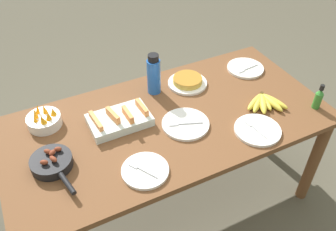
# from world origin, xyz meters

# --- Properties ---
(ground_plane) EXTENTS (14.00, 14.00, 0.00)m
(ground_plane) POSITION_xyz_m (0.00, 0.00, 0.00)
(ground_plane) COLOR #565142
(dining_table) EXTENTS (1.80, 0.88, 0.73)m
(dining_table) POSITION_xyz_m (0.00, 0.00, 0.64)
(dining_table) COLOR brown
(dining_table) RESTS_ON ground_plane
(banana_bunch) EXTENTS (0.23, 0.20, 0.04)m
(banana_bunch) POSITION_xyz_m (0.56, -0.13, 0.75)
(banana_bunch) COLOR gold
(banana_bunch) RESTS_ON dining_table
(melon_tray) EXTENTS (0.33, 0.20, 0.09)m
(melon_tray) POSITION_xyz_m (-0.25, 0.09, 0.76)
(melon_tray) COLOR silver
(melon_tray) RESTS_ON dining_table
(skillet) EXTENTS (0.20, 0.34, 0.08)m
(skillet) POSITION_xyz_m (-0.65, -0.06, 0.76)
(skillet) COLOR black
(skillet) RESTS_ON dining_table
(frittata_plate_center) EXTENTS (0.24, 0.24, 0.05)m
(frittata_plate_center) POSITION_xyz_m (0.26, 0.24, 0.75)
(frittata_plate_center) COLOR white
(frittata_plate_center) RESTS_ON dining_table
(empty_plate_near_front) EXTENTS (0.26, 0.26, 0.02)m
(empty_plate_near_front) POSITION_xyz_m (0.07, -0.08, 0.74)
(empty_plate_near_front) COLOR white
(empty_plate_near_front) RESTS_ON dining_table
(empty_plate_far_left) EXTENTS (0.23, 0.23, 0.02)m
(empty_plate_far_left) POSITION_xyz_m (-0.26, -0.28, 0.74)
(empty_plate_far_left) COLOR white
(empty_plate_far_left) RESTS_ON dining_table
(empty_plate_far_right) EXTENTS (0.25, 0.25, 0.02)m
(empty_plate_far_right) POSITION_xyz_m (0.39, -0.29, 0.74)
(empty_plate_far_right) COLOR white
(empty_plate_far_right) RESTS_ON dining_table
(empty_plate_mid_edge) EXTENTS (0.24, 0.24, 0.02)m
(empty_plate_mid_edge) POSITION_xyz_m (0.68, 0.22, 0.74)
(empty_plate_mid_edge) COLOR white
(empty_plate_mid_edge) RESTS_ON dining_table
(fruit_bowl_mango) EXTENTS (0.18, 0.18, 0.11)m
(fruit_bowl_mango) POSITION_xyz_m (-0.62, 0.26, 0.77)
(fruit_bowl_mango) COLOR white
(fruit_bowl_mango) RESTS_ON dining_table
(water_bottle) EXTENTS (0.08, 0.08, 0.26)m
(water_bottle) POSITION_xyz_m (0.04, 0.27, 0.85)
(water_bottle) COLOR blue
(water_bottle) RESTS_ON dining_table
(hot_sauce_bottle) EXTENTS (0.04, 0.04, 0.16)m
(hot_sauce_bottle) POSITION_xyz_m (0.81, -0.28, 0.80)
(hot_sauce_bottle) COLOR #337F2D
(hot_sauce_bottle) RESTS_ON dining_table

